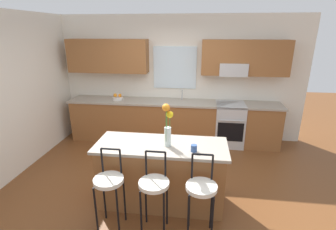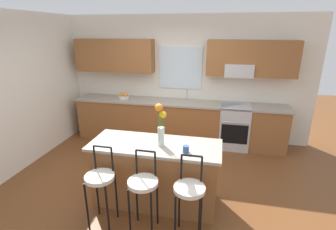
{
  "view_description": "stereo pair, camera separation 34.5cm",
  "coord_description": "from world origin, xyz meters",
  "px_view_note": "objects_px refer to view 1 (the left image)",
  "views": [
    {
      "loc": [
        0.55,
        -3.47,
        2.38
      ],
      "look_at": [
        0.03,
        0.55,
        1.0
      ],
      "focal_mm": 26.72,
      "sensor_mm": 36.0,
      "label": 1
    },
    {
      "loc": [
        0.89,
        -3.41,
        2.38
      ],
      "look_at": [
        0.03,
        0.55,
        1.0
      ],
      "focal_mm": 26.72,
      "sensor_mm": 36.0,
      "label": 2
    }
  ],
  "objects_px": {
    "oven_range": "(229,124)",
    "bar_stool_far": "(201,190)",
    "bar_stool_middle": "(154,187)",
    "mug_ceramic": "(194,148)",
    "fruit_bowl_oranges": "(118,98)",
    "bar_stool_near": "(109,183)",
    "flower_vase": "(168,123)",
    "kitchen_island": "(161,174)"
  },
  "relations": [
    {
      "from": "bar_stool_near",
      "to": "fruit_bowl_oranges",
      "type": "relative_size",
      "value": 4.34
    },
    {
      "from": "fruit_bowl_oranges",
      "to": "bar_stool_near",
      "type": "bearing_deg",
      "value": -74.42
    },
    {
      "from": "bar_stool_middle",
      "to": "fruit_bowl_oranges",
      "type": "relative_size",
      "value": 4.34
    },
    {
      "from": "kitchen_island",
      "to": "bar_stool_middle",
      "type": "relative_size",
      "value": 1.71
    },
    {
      "from": "bar_stool_near",
      "to": "bar_stool_far",
      "type": "height_order",
      "value": "same"
    },
    {
      "from": "bar_stool_middle",
      "to": "flower_vase",
      "type": "xyz_separation_m",
      "value": [
        0.09,
        0.53,
        0.61
      ]
    },
    {
      "from": "bar_stool_far",
      "to": "fruit_bowl_oranges",
      "type": "xyz_separation_m",
      "value": [
        -1.85,
        2.7,
        0.33
      ]
    },
    {
      "from": "kitchen_island",
      "to": "bar_stool_near",
      "type": "distance_m",
      "value": 0.8
    },
    {
      "from": "bar_stool_near",
      "to": "bar_stool_middle",
      "type": "relative_size",
      "value": 1.0
    },
    {
      "from": "kitchen_island",
      "to": "bar_stool_middle",
      "type": "xyz_separation_m",
      "value": [
        0.0,
        -0.56,
        0.17
      ]
    },
    {
      "from": "kitchen_island",
      "to": "mug_ceramic",
      "type": "bearing_deg",
      "value": -19.39
    },
    {
      "from": "bar_stool_middle",
      "to": "fruit_bowl_oranges",
      "type": "xyz_separation_m",
      "value": [
        -1.3,
        2.7,
        0.33
      ]
    },
    {
      "from": "bar_stool_middle",
      "to": "bar_stool_far",
      "type": "relative_size",
      "value": 1.0
    },
    {
      "from": "bar_stool_middle",
      "to": "flower_vase",
      "type": "bearing_deg",
      "value": 80.13
    },
    {
      "from": "oven_range",
      "to": "fruit_bowl_oranges",
      "type": "relative_size",
      "value": 3.83
    },
    {
      "from": "oven_range",
      "to": "flower_vase",
      "type": "distance_m",
      "value": 2.52
    },
    {
      "from": "oven_range",
      "to": "flower_vase",
      "type": "xyz_separation_m",
      "value": [
        -1.06,
        -2.15,
        0.78
      ]
    },
    {
      "from": "bar_stool_near",
      "to": "flower_vase",
      "type": "xyz_separation_m",
      "value": [
        0.64,
        0.53,
        0.61
      ]
    },
    {
      "from": "bar_stool_far",
      "to": "fruit_bowl_oranges",
      "type": "bearing_deg",
      "value": 124.44
    },
    {
      "from": "oven_range",
      "to": "bar_stool_far",
      "type": "xyz_separation_m",
      "value": [
        -0.6,
        -2.68,
        0.18
      ]
    },
    {
      "from": "bar_stool_middle",
      "to": "flower_vase",
      "type": "distance_m",
      "value": 0.81
    },
    {
      "from": "bar_stool_near",
      "to": "fruit_bowl_oranges",
      "type": "xyz_separation_m",
      "value": [
        -0.75,
        2.7,
        0.33
      ]
    },
    {
      "from": "kitchen_island",
      "to": "mug_ceramic",
      "type": "xyz_separation_m",
      "value": [
        0.44,
        -0.16,
        0.5
      ]
    },
    {
      "from": "bar_stool_far",
      "to": "mug_ceramic",
      "type": "distance_m",
      "value": 0.53
    },
    {
      "from": "mug_ceramic",
      "to": "fruit_bowl_oranges",
      "type": "xyz_separation_m",
      "value": [
        -1.75,
        2.3,
        -0.0
      ]
    },
    {
      "from": "flower_vase",
      "to": "fruit_bowl_oranges",
      "type": "height_order",
      "value": "flower_vase"
    },
    {
      "from": "bar_stool_middle",
      "to": "fruit_bowl_oranges",
      "type": "distance_m",
      "value": 3.02
    },
    {
      "from": "bar_stool_near",
      "to": "bar_stool_middle",
      "type": "distance_m",
      "value": 0.55
    },
    {
      "from": "bar_stool_middle",
      "to": "fruit_bowl_oranges",
      "type": "bearing_deg",
      "value": 115.75
    },
    {
      "from": "bar_stool_middle",
      "to": "mug_ceramic",
      "type": "relative_size",
      "value": 11.58
    },
    {
      "from": "bar_stool_near",
      "to": "bar_stool_far",
      "type": "distance_m",
      "value": 1.1
    },
    {
      "from": "bar_stool_far",
      "to": "flower_vase",
      "type": "distance_m",
      "value": 0.93
    },
    {
      "from": "kitchen_island",
      "to": "bar_stool_far",
      "type": "xyz_separation_m",
      "value": [
        0.55,
        -0.56,
        0.17
      ]
    },
    {
      "from": "bar_stool_far",
      "to": "bar_stool_near",
      "type": "bearing_deg",
      "value": 180.0
    },
    {
      "from": "oven_range",
      "to": "mug_ceramic",
      "type": "bearing_deg",
      "value": -107.23
    },
    {
      "from": "bar_stool_middle",
      "to": "mug_ceramic",
      "type": "distance_m",
      "value": 0.69
    },
    {
      "from": "flower_vase",
      "to": "fruit_bowl_oranges",
      "type": "xyz_separation_m",
      "value": [
        -1.4,
        2.18,
        -0.28
      ]
    },
    {
      "from": "mug_ceramic",
      "to": "flower_vase",
      "type": "bearing_deg",
      "value": 160.99
    },
    {
      "from": "bar_stool_middle",
      "to": "flower_vase",
      "type": "relative_size",
      "value": 1.76
    },
    {
      "from": "bar_stool_near",
      "to": "bar_stool_middle",
      "type": "xyz_separation_m",
      "value": [
        0.55,
        0.0,
        0.0
      ]
    },
    {
      "from": "flower_vase",
      "to": "bar_stool_far",
      "type": "bearing_deg",
      "value": -49.01
    },
    {
      "from": "bar_stool_far",
      "to": "mug_ceramic",
      "type": "bearing_deg",
      "value": 104.79
    }
  ]
}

